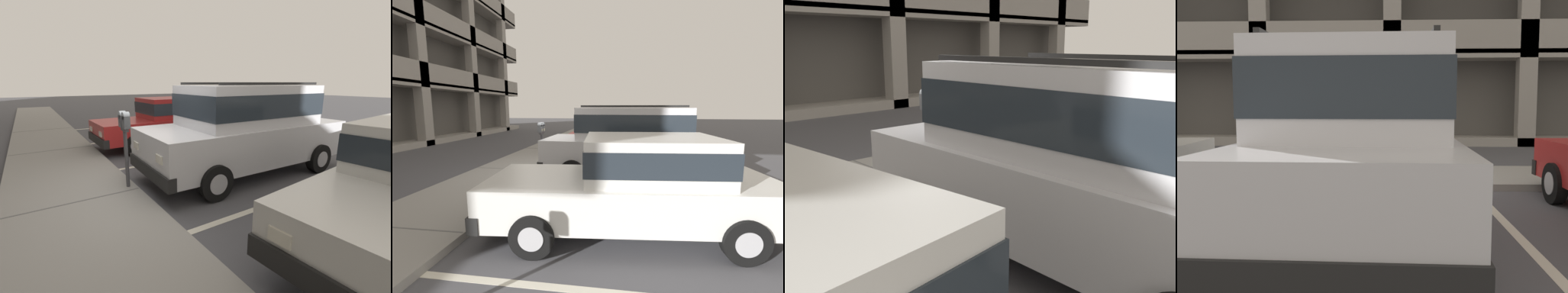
# 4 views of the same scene
# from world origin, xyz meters

# --- Properties ---
(ground_plane) EXTENTS (80.00, 80.00, 0.10)m
(ground_plane) POSITION_xyz_m (0.00, 0.00, -0.05)
(ground_plane) COLOR #4C4C51
(sidewalk) EXTENTS (40.00, 2.20, 0.12)m
(sidewalk) POSITION_xyz_m (0.00, 1.30, 0.06)
(sidewalk) COLOR gray
(sidewalk) RESTS_ON ground_plane
(parking_stall_lines) EXTENTS (12.98, 4.80, 0.01)m
(parking_stall_lines) POSITION_xyz_m (1.61, -1.40, 0.00)
(parking_stall_lines) COLOR silver
(parking_stall_lines) RESTS_ON ground_plane
(silver_suv) EXTENTS (2.11, 4.83, 2.03)m
(silver_suv) POSITION_xyz_m (-0.11, -2.33, 1.09)
(silver_suv) COLOR silver
(silver_suv) RESTS_ON ground_plane
(red_sedan) EXTENTS (2.14, 4.62, 1.54)m
(red_sedan) POSITION_xyz_m (-3.33, -2.37, 0.82)
(red_sedan) COLOR silver
(red_sedan) RESTS_ON ground_plane
(dark_hatchback) EXTENTS (1.92, 4.52, 1.54)m
(dark_hatchback) POSITION_xyz_m (3.46, -2.12, 0.82)
(dark_hatchback) COLOR red
(dark_hatchback) RESTS_ON ground_plane
(parking_meter_near) EXTENTS (0.35, 0.12, 1.42)m
(parking_meter_near) POSITION_xyz_m (0.20, 0.35, 1.18)
(parking_meter_near) COLOR #47474C
(parking_meter_near) RESTS_ON sidewalk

